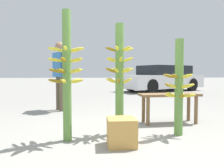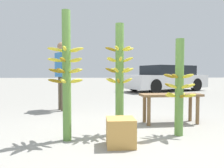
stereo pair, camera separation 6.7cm
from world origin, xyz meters
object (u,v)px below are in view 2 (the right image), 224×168
object	(u,v)px
banana_stalk_center	(120,76)
vendor_person	(62,70)
banana_stalk_right	(179,87)
market_bench	(171,100)
produce_crate	(121,132)
banana_stalk_left	(67,74)
parked_car	(166,79)

from	to	relation	value
banana_stalk_center	vendor_person	size ratio (longest dim) A/B	0.99
banana_stalk_center	vendor_person	bearing A→B (deg)	118.33
banana_stalk_right	market_bench	size ratio (longest dim) A/B	1.27
produce_crate	banana_stalk_right	bearing A→B (deg)	24.00
banana_stalk_left	banana_stalk_center	bearing A→B (deg)	20.77
banana_stalk_left	parked_car	bearing A→B (deg)	63.55
banana_stalk_right	produce_crate	distance (m)	1.07
produce_crate	banana_stalk_left	bearing A→B (deg)	158.38
banana_stalk_center	banana_stalk_right	world-z (taller)	banana_stalk_center
parked_car	market_bench	bearing A→B (deg)	137.13
vendor_person	banana_stalk_center	bearing A→B (deg)	179.90
vendor_person	market_bench	xyz separation A→B (m)	(2.08, -1.51, -0.52)
market_bench	parked_car	world-z (taller)	parked_car
produce_crate	parked_car	bearing A→B (deg)	68.37
vendor_person	parked_car	bearing A→B (deg)	-66.97
banana_stalk_left	market_bench	distance (m)	1.92
market_bench	produce_crate	world-z (taller)	market_bench
banana_stalk_center	banana_stalk_right	distance (m)	0.85
banana_stalk_left	produce_crate	world-z (taller)	banana_stalk_left
banana_stalk_center	produce_crate	bearing A→B (deg)	-94.75
banana_stalk_center	produce_crate	size ratio (longest dim) A/B	4.70
banana_stalk_center	parked_car	world-z (taller)	banana_stalk_center
vendor_person	banana_stalk_left	bearing A→B (deg)	161.51
banana_stalk_center	vendor_person	distance (m)	2.37
banana_stalk_right	parked_car	distance (m)	7.86
produce_crate	market_bench	bearing A→B (deg)	48.03
market_bench	parked_car	size ratio (longest dim) A/B	0.24
market_bench	banana_stalk_right	bearing A→B (deg)	-103.65
market_bench	produce_crate	bearing A→B (deg)	-135.17
vendor_person	parked_car	xyz separation A→B (m)	(4.21, 5.29, -0.33)
parked_car	produce_crate	distance (m)	8.52
banana_stalk_left	banana_stalk_right	distance (m)	1.55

